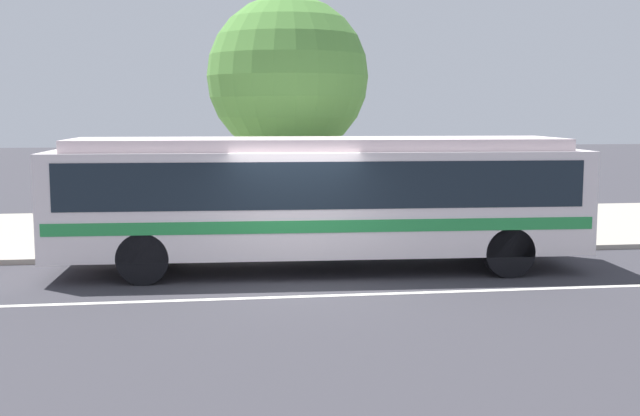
{
  "coord_description": "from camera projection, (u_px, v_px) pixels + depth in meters",
  "views": [
    {
      "loc": [
        -1.6,
        -14.48,
        3.28
      ],
      "look_at": [
        0.64,
        1.5,
        1.3
      ],
      "focal_mm": 44.42,
      "sensor_mm": 36.0,
      "label": 1
    }
  ],
  "objects": [
    {
      "name": "ground_plane",
      "position": [
        298.0,
        287.0,
        14.86
      ],
      "size": [
        120.0,
        120.0,
        0.0
      ],
      "primitive_type": "plane",
      "color": "#36353B"
    },
    {
      "name": "sidewalk_slab",
      "position": [
        270.0,
        229.0,
        21.67
      ],
      "size": [
        60.0,
        8.0,
        0.12
      ],
      "primitive_type": "cube",
      "color": "#A0988B",
      "rests_on": "ground_plane"
    },
    {
      "name": "lane_stripe_center",
      "position": [
        303.0,
        296.0,
        14.07
      ],
      "size": [
        56.0,
        0.16,
        0.01
      ],
      "primitive_type": "cube",
      "color": "silver",
      "rests_on": "ground_plane"
    },
    {
      "name": "transit_bus",
      "position": [
        320.0,
        193.0,
        16.31
      ],
      "size": [
        10.93,
        3.02,
        2.73
      ],
      "color": "silver",
      "rests_on": "ground_plane"
    },
    {
      "name": "pedestrian_waiting_near_sign",
      "position": [
        533.0,
        200.0,
        18.99
      ],
      "size": [
        0.36,
        0.36,
        1.79
      ],
      "color": "navy",
      "rests_on": "sidewalk_slab"
    },
    {
      "name": "pedestrian_walking_along_curb",
      "position": [
        465.0,
        203.0,
        19.14
      ],
      "size": [
        0.47,
        0.47,
        1.64
      ],
      "color": "#786150",
      "rests_on": "sidewalk_slab"
    },
    {
      "name": "pedestrian_standing_by_tree",
      "position": [
        192.0,
        206.0,
        18.06
      ],
      "size": [
        0.46,
        0.46,
        1.7
      ],
      "color": "#7E635A",
      "rests_on": "sidewalk_slab"
    },
    {
      "name": "bus_stop_sign",
      "position": [
        495.0,
        177.0,
        18.67
      ],
      "size": [
        0.08,
        0.44,
        2.51
      ],
      "color": "gray",
      "rests_on": "sidewalk_slab"
    },
    {
      "name": "street_tree_near_stop",
      "position": [
        288.0,
        77.0,
        19.95
      ],
      "size": [
        4.06,
        4.06,
        6.05
      ],
      "color": "brown",
      "rests_on": "sidewalk_slab"
    }
  ]
}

